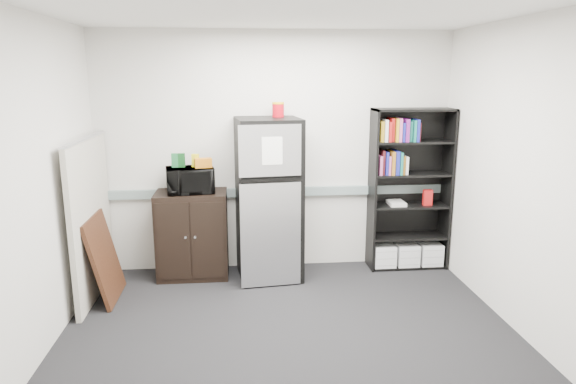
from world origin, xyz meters
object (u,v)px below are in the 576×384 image
(cabinet, at_px, (193,234))
(refrigerator, at_px, (269,199))
(cubicle_partition, at_px, (91,218))
(microwave, at_px, (190,180))
(bookshelf, at_px, (409,191))

(cabinet, bearing_deg, refrigerator, -5.40)
(cubicle_partition, height_order, microwave, cubicle_partition)
(cubicle_partition, height_order, refrigerator, refrigerator)
(microwave, height_order, refrigerator, refrigerator)
(cabinet, distance_m, refrigerator, 0.94)
(microwave, relative_size, refrigerator, 0.28)
(refrigerator, bearing_deg, cabinet, 168.37)
(bookshelf, bearing_deg, refrigerator, -174.93)
(cubicle_partition, bearing_deg, bookshelf, 8.06)
(microwave, xyz_separation_m, refrigerator, (0.85, -0.06, -0.22))
(bookshelf, bearing_deg, microwave, -178.14)
(cabinet, bearing_deg, cubicle_partition, -156.19)
(cabinet, bearing_deg, bookshelf, 1.49)
(bookshelf, xyz_separation_m, microwave, (-2.47, -0.08, 0.19))
(microwave, distance_m, refrigerator, 0.88)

